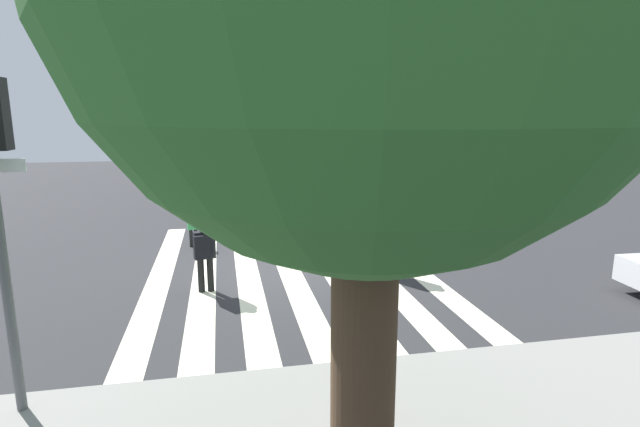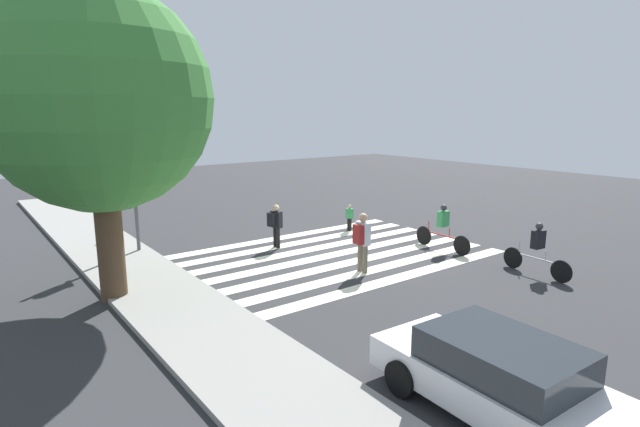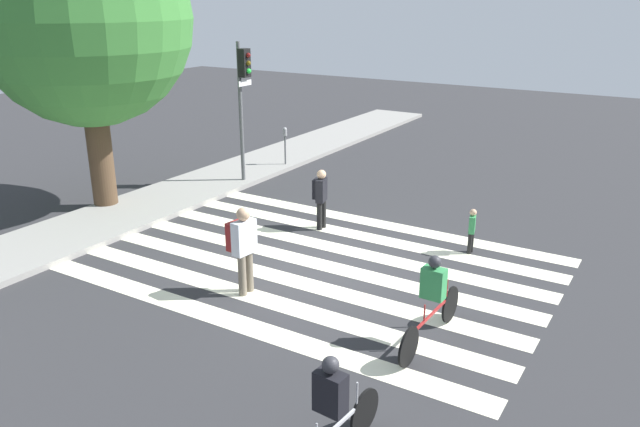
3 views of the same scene
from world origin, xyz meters
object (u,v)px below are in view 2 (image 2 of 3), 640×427
object	(u,v)px
traffic_light	(137,164)
pedestrian_child_with_backpack	(350,216)
parking_meter	(119,213)
cyclist_near_curb	(443,226)
car_parked_dark_suv	(501,377)
cyclist_mid_street	(537,247)
pedestrian_adult_blue_shirt	(362,238)
street_tree	(98,99)
pedestrian_adult_tall_backpack	(275,223)

from	to	relation	value
traffic_light	pedestrian_child_with_backpack	bearing A→B (deg)	-102.38
parking_meter	cyclist_near_curb	distance (m)	12.02
parking_meter	car_parked_dark_suv	bearing A→B (deg)	-174.12
pedestrian_child_with_backpack	cyclist_mid_street	xyz separation A→B (m)	(-7.77, -0.74, 0.25)
parking_meter	cyclist_mid_street	world-z (taller)	cyclist_mid_street
cyclist_mid_street	car_parked_dark_suv	bearing A→B (deg)	121.12
traffic_light	cyclist_near_curb	world-z (taller)	traffic_light
traffic_light	pedestrian_adult_blue_shirt	world-z (taller)	traffic_light
parking_meter	traffic_light	bearing A→B (deg)	-178.14
pedestrian_adult_blue_shirt	cyclist_mid_street	world-z (taller)	pedestrian_adult_blue_shirt
traffic_light	car_parked_dark_suv	world-z (taller)	traffic_light
parking_meter	cyclist_mid_street	xyz separation A→B (m)	(-11.81, -8.75, -0.21)
pedestrian_child_with_backpack	traffic_light	bearing A→B (deg)	63.69
street_tree	pedestrian_adult_tall_backpack	distance (m)	7.59
street_tree	car_parked_dark_suv	size ratio (longest dim) A/B	1.81
traffic_light	cyclist_mid_street	bearing A→B (deg)	-137.64
pedestrian_child_with_backpack	cyclist_mid_street	world-z (taller)	cyclist_mid_street
parking_meter	street_tree	xyz separation A→B (m)	(-6.23, 1.92, 4.05)
parking_meter	cyclist_mid_street	size ratio (longest dim) A/B	0.63
pedestrian_adult_blue_shirt	car_parked_dark_suv	xyz separation A→B (m)	(-6.86, 3.17, -0.38)
traffic_light	cyclist_near_curb	xyz separation A→B (m)	(-5.99, -8.63, -2.23)
parking_meter	cyclist_mid_street	bearing A→B (deg)	-143.48
street_tree	pedestrian_adult_blue_shirt	world-z (taller)	street_tree
traffic_light	cyclist_near_curb	size ratio (longest dim) A/B	1.81
parking_meter	pedestrian_adult_blue_shirt	distance (m)	9.69
street_tree	traffic_light	bearing A→B (deg)	-26.97
pedestrian_child_with_backpack	pedestrian_adult_blue_shirt	world-z (taller)	pedestrian_adult_blue_shirt
cyclist_mid_street	pedestrian_child_with_backpack	bearing A→B (deg)	10.55
pedestrian_adult_blue_shirt	parking_meter	bearing A→B (deg)	-143.88
traffic_light	pedestrian_adult_tall_backpack	distance (m)	5.11
car_parked_dark_suv	pedestrian_adult_blue_shirt	bearing A→B (deg)	-22.56
cyclist_mid_street	street_tree	bearing A→B (deg)	67.50
cyclist_near_curb	car_parked_dark_suv	xyz separation A→B (m)	(-7.02, 7.13, -0.18)
cyclist_near_curb	car_parked_dark_suv	size ratio (longest dim) A/B	0.56
traffic_light	street_tree	size ratio (longest dim) A/B	0.56
traffic_light	car_parked_dark_suv	distance (m)	13.32
traffic_light	pedestrian_child_with_backpack	world-z (taller)	traffic_light
pedestrian_child_with_backpack	cyclist_near_curb	world-z (taller)	cyclist_near_curb
pedestrian_adult_blue_shirt	cyclist_near_curb	size ratio (longest dim) A/B	0.75
pedestrian_adult_tall_backpack	cyclist_mid_street	xyz separation A→B (m)	(-7.34, -4.60, -0.06)
pedestrian_adult_tall_backpack	cyclist_mid_street	bearing A→B (deg)	17.06
street_tree	pedestrian_adult_blue_shirt	xyz separation A→B (m)	(-2.22, -6.67, -4.05)
traffic_light	pedestrian_adult_blue_shirt	xyz separation A→B (m)	(-6.14, -4.67, -2.03)
traffic_light	street_tree	world-z (taller)	street_tree
cyclist_near_curb	cyclist_mid_street	bearing A→B (deg)	-177.23
pedestrian_child_with_backpack	pedestrian_adult_blue_shirt	xyz separation A→B (m)	(-4.40, 3.26, 0.46)
traffic_light	cyclist_mid_street	size ratio (longest dim) A/B	1.93
street_tree	parking_meter	bearing A→B (deg)	-17.16
parking_meter	street_tree	world-z (taller)	street_tree
parking_meter	street_tree	size ratio (longest dim) A/B	0.18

